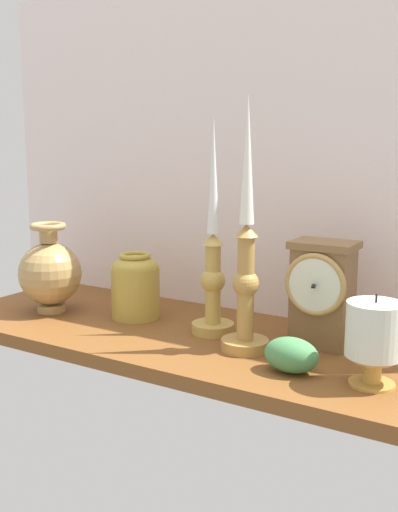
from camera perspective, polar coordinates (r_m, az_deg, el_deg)
ground_plane at (r=108.95cm, az=-0.08°, el=-7.87°), size 100.00×36.00×2.40cm
back_wall at (r=119.40cm, az=4.67°, el=10.19°), size 120.00×2.00×65.00cm
mantel_clock at (r=101.82cm, az=11.42°, el=-3.35°), size 10.36×9.46×17.58cm
candlestick_tall_left at (r=97.10cm, az=4.41°, el=-1.16°), size 7.81×7.81×40.69cm
candlestick_tall_center at (r=106.10cm, az=1.32°, el=-1.15°), size 7.50×7.50×37.67cm
brass_vase_bulbous at (r=123.76cm, az=-13.76°, el=-1.48°), size 12.35×12.35×17.81cm
brass_vase_jar at (r=117.29cm, az=-5.96°, el=-2.65°), size 9.26×9.26×12.59cm
pillar_candle_front at (r=87.87cm, az=16.07°, el=-7.17°), size 7.91×7.91×13.07cm
ivy_sprig at (r=91.53cm, az=8.62°, el=-9.14°), size 8.30×5.81×5.25cm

